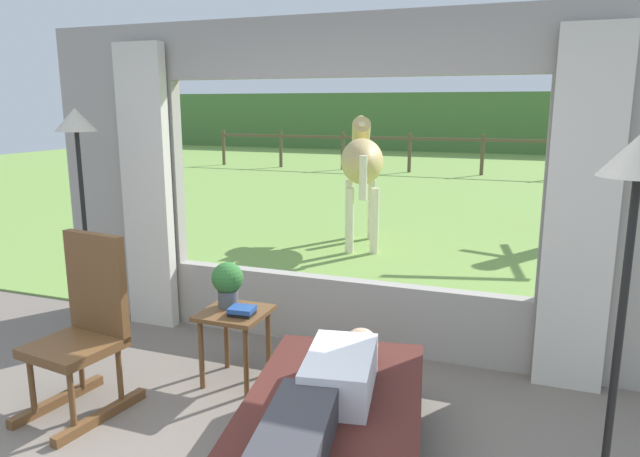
{
  "coord_description": "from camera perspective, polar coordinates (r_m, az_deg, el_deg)",
  "views": [
    {
      "loc": [
        1.39,
        -1.93,
        1.9
      ],
      "look_at": [
        0.0,
        1.8,
        1.05
      ],
      "focal_mm": 32.54,
      "sensor_mm": 36.0,
      "label": 1
    }
  ],
  "objects": [
    {
      "name": "pasture_fence_line",
      "position": [
        16.45,
        15.71,
        7.59
      ],
      "size": [
        16.1,
        0.1,
        1.1
      ],
      "color": "brown",
      "rests_on": "outdoor_pasture_lawn"
    },
    {
      "name": "floor_lamp_left",
      "position": [
        4.97,
        -22.66,
        6.71
      ],
      "size": [
        0.32,
        0.32,
        1.88
      ],
      "color": "black",
      "rests_on": "ground_plane"
    },
    {
      "name": "floor_lamp_right",
      "position": [
        2.71,
        28.42,
        1.01
      ],
      "size": [
        0.32,
        0.32,
        1.8
      ],
      "color": "black",
      "rests_on": "ground_plane"
    },
    {
      "name": "pasture_tree",
      "position": [
        9.45,
        27.15,
        6.9
      ],
      "size": [
        1.55,
        1.51,
        2.81
      ],
      "color": "#4C3823",
      "rests_on": "outdoor_pasture_lawn"
    },
    {
      "name": "curtain_panel_left",
      "position": [
        5.14,
        -16.66,
        3.71
      ],
      "size": [
        0.44,
        0.1,
        2.4
      ],
      "primitive_type": "cube",
      "color": "beige",
      "rests_on": "ground_plane"
    },
    {
      "name": "book_stack",
      "position": [
        3.95,
        -7.68,
        -8.04
      ],
      "size": [
        0.18,
        0.16,
        0.06
      ],
      "color": "black",
      "rests_on": "side_table"
    },
    {
      "name": "curtain_panel_right",
      "position": [
        4.12,
        24.28,
        1.19
      ],
      "size": [
        0.44,
        0.1,
        2.4
      ],
      "primitive_type": "cube",
      "color": "beige",
      "rests_on": "ground_plane"
    },
    {
      "name": "rocking_chair",
      "position": [
        3.97,
        -22.04,
        -8.86
      ],
      "size": [
        0.55,
        0.74,
        1.12
      ],
      "rotation": [
        0.0,
        0.0,
        -0.14
      ],
      "color": "brown",
      "rests_on": "ground_plane"
    },
    {
      "name": "recliner_sofa",
      "position": [
        3.15,
        1.04,
        -20.21
      ],
      "size": [
        1.18,
        1.83,
        0.42
      ],
      "rotation": [
        0.0,
        0.0,
        0.17
      ],
      "color": "black",
      "rests_on": "ground_plane"
    },
    {
      "name": "side_table",
      "position": [
        4.08,
        -8.37,
        -9.26
      ],
      "size": [
        0.44,
        0.44,
        0.52
      ],
      "color": "brown",
      "rests_on": "ground_plane"
    },
    {
      "name": "horse",
      "position": [
        7.85,
        4.13,
        6.57
      ],
      "size": [
        0.91,
        1.81,
        1.73
      ],
      "rotation": [
        0.0,
        0.0,
        0.31
      ],
      "color": "tan",
      "rests_on": "outdoor_pasture_lawn"
    },
    {
      "name": "reclining_person",
      "position": [
        2.96,
        0.73,
        -15.72
      ],
      "size": [
        0.44,
        1.43,
        0.22
      ],
      "rotation": [
        0.0,
        0.0,
        0.17
      ],
      "color": "silver",
      "rests_on": "recliner_sofa"
    },
    {
      "name": "outdoor_pasture_lawn",
      "position": [
        15.28,
        15.13,
        4.53
      ],
      "size": [
        36.0,
        21.68,
        0.02
      ],
      "primitive_type": "cube",
      "color": "#759E47",
      "rests_on": "ground_plane"
    },
    {
      "name": "potted_plant",
      "position": [
        4.08,
        -9.07,
        -5.18
      ],
      "size": [
        0.22,
        0.22,
        0.32
      ],
      "color": "#4C5156",
      "rests_on": "side_table"
    },
    {
      "name": "distant_hill_ridge",
      "position": [
        24.98,
        17.54,
        9.91
      ],
      "size": [
        36.0,
        2.0,
        2.4
      ],
      "primitive_type": "cube",
      "color": "#4C753B",
      "rests_on": "ground_plane"
    },
    {
      "name": "back_wall_with_window",
      "position": [
        4.47,
        2.07,
        3.66
      ],
      "size": [
        5.2,
        0.12,
        2.55
      ],
      "color": "#9E998E",
      "rests_on": "ground_plane"
    }
  ]
}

